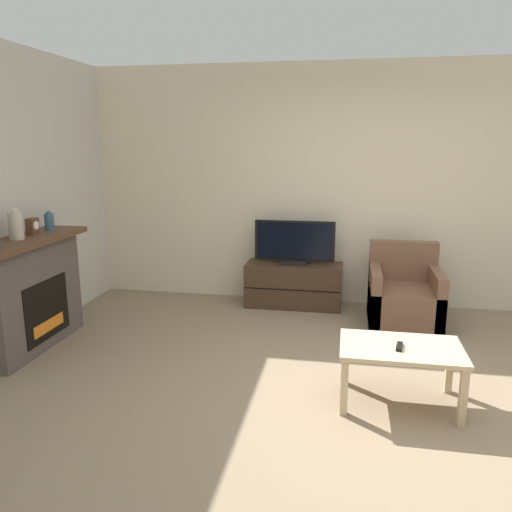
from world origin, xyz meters
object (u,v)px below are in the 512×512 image
(coffee_table, at_px, (401,355))
(armchair, at_px, (404,298))
(mantel_vase_centre_left, at_px, (16,225))
(remote, at_px, (399,346))
(tv_stand, at_px, (294,285))
(mantel_clock, at_px, (33,226))
(tv, at_px, (294,244))
(mantel_vase_right, at_px, (49,221))
(fireplace, at_px, (28,292))

(coffee_table, bearing_deg, armchair, 83.32)
(mantel_vase_centre_left, height_order, remote, mantel_vase_centre_left)
(mantel_vase_centre_left, xyz_separation_m, tv_stand, (2.20, 1.72, -0.90))
(remote, bearing_deg, mantel_clock, 178.52)
(mantel_vase_centre_left, xyz_separation_m, tv, (2.20, 1.72, -0.43))
(mantel_vase_right, xyz_separation_m, armchair, (3.38, 0.86, -0.84))
(mantel_clock, xyz_separation_m, tv, (2.20, 1.49, -0.38))
(mantel_vase_centre_left, xyz_separation_m, mantel_vase_right, (-0.00, 0.49, -0.04))
(mantel_vase_centre_left, relative_size, tv_stand, 0.26)
(fireplace, xyz_separation_m, coffee_table, (3.20, -0.44, -0.15))
(fireplace, xyz_separation_m, tv, (2.22, 1.62, 0.20))
(tv_stand, height_order, remote, tv_stand)
(mantel_clock, relative_size, tv_stand, 0.14)
(mantel_vase_right, height_order, mantel_clock, mantel_vase_right)
(tv, xyz_separation_m, coffee_table, (0.98, -2.06, -0.35))
(tv_stand, relative_size, coffee_table, 1.28)
(mantel_vase_centre_left, bearing_deg, mantel_vase_right, 90.00)
(tv_stand, distance_m, armchair, 1.23)
(fireplace, distance_m, armchair, 3.62)
(coffee_table, bearing_deg, mantel_clock, 169.84)
(mantel_vase_right, relative_size, tv_stand, 0.17)
(mantel_clock, xyz_separation_m, remote, (3.16, -0.60, -0.65))
(mantel_vase_right, bearing_deg, tv, 29.24)
(mantel_clock, bearing_deg, coffee_table, -10.16)
(mantel_vase_centre_left, relative_size, mantel_clock, 1.85)
(mantel_vase_centre_left, bearing_deg, tv_stand, 38.00)
(armchair, bearing_deg, remote, -97.08)
(tv, relative_size, armchair, 1.10)
(coffee_table, bearing_deg, mantel_vase_centre_left, 173.84)
(mantel_vase_centre_left, relative_size, mantel_vase_right, 1.51)
(tv, bearing_deg, mantel_vase_right, -150.76)
(mantel_clock, height_order, armchair, mantel_clock)
(tv, height_order, armchair, tv)
(fireplace, height_order, armchair, fireplace)
(tv_stand, height_order, armchair, armchair)
(mantel_clock, height_order, tv_stand, mantel_clock)
(mantel_vase_centre_left, relative_size, remote, 1.80)
(tv, bearing_deg, tv_stand, 90.00)
(fireplace, relative_size, tv_stand, 1.19)
(tv_stand, xyz_separation_m, armchair, (1.18, -0.37, 0.03))
(tv_stand, relative_size, remote, 7.01)
(mantel_vase_centre_left, distance_m, coffee_table, 3.29)
(armchair, bearing_deg, coffee_table, -96.68)
(fireplace, height_order, tv, fireplace)
(mantel_vase_right, bearing_deg, mantel_vase_centre_left, -90.00)
(remote, bearing_deg, mantel_vase_centre_left, -177.48)
(mantel_clock, relative_size, remote, 0.97)
(mantel_vase_right, height_order, tv_stand, mantel_vase_right)
(tv, height_order, remote, tv)
(mantel_vase_right, distance_m, mantel_clock, 0.26)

